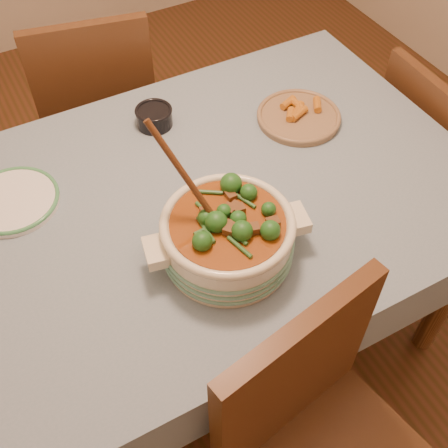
{
  "coord_description": "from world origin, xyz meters",
  "views": [
    {
      "loc": [
        -0.42,
        -0.98,
        1.91
      ],
      "look_at": [
        0.0,
        -0.21,
        0.87
      ],
      "focal_mm": 45.0,
      "sensor_mm": 36.0,
      "label": 1
    }
  ],
  "objects_px": {
    "chair_right": "(427,152)",
    "fried_plate": "(299,116)",
    "white_plate": "(13,200)",
    "chair_far": "(97,103)",
    "dining_table": "(190,221)",
    "stew_casserole": "(227,234)",
    "condiment_bowl": "(154,116)",
    "chair_near": "(319,444)"
  },
  "relations": [
    {
      "from": "condiment_bowl",
      "to": "fried_plate",
      "type": "distance_m",
      "value": 0.45
    },
    {
      "from": "condiment_bowl",
      "to": "fried_plate",
      "type": "height_order",
      "value": "condiment_bowl"
    },
    {
      "from": "white_plate",
      "to": "chair_near",
      "type": "xyz_separation_m",
      "value": [
        0.44,
        -0.9,
        -0.22
      ]
    },
    {
      "from": "chair_near",
      "to": "chair_right",
      "type": "relative_size",
      "value": 1.15
    },
    {
      "from": "stew_casserole",
      "to": "chair_near",
      "type": "height_order",
      "value": "stew_casserole"
    },
    {
      "from": "chair_near",
      "to": "chair_far",
      "type": "bearing_deg",
      "value": 79.79
    },
    {
      "from": "white_plate",
      "to": "fried_plate",
      "type": "xyz_separation_m",
      "value": [
        0.89,
        -0.07,
        0.01
      ]
    },
    {
      "from": "stew_casserole",
      "to": "fried_plate",
      "type": "height_order",
      "value": "stew_casserole"
    },
    {
      "from": "dining_table",
      "to": "chair_near",
      "type": "height_order",
      "value": "chair_near"
    },
    {
      "from": "dining_table",
      "to": "white_plate",
      "type": "xyz_separation_m",
      "value": [
        -0.43,
        0.22,
        0.1
      ]
    },
    {
      "from": "white_plate",
      "to": "chair_near",
      "type": "relative_size",
      "value": 0.27
    },
    {
      "from": "stew_casserole",
      "to": "condiment_bowl",
      "type": "relative_size",
      "value": 2.87
    },
    {
      "from": "stew_casserole",
      "to": "chair_far",
      "type": "distance_m",
      "value": 1.1
    },
    {
      "from": "condiment_bowl",
      "to": "chair_near",
      "type": "relative_size",
      "value": 0.15
    },
    {
      "from": "dining_table",
      "to": "chair_far",
      "type": "distance_m",
      "value": 0.84
    },
    {
      "from": "fried_plate",
      "to": "chair_right",
      "type": "height_order",
      "value": "chair_right"
    },
    {
      "from": "chair_near",
      "to": "chair_right",
      "type": "xyz_separation_m",
      "value": [
        0.99,
        0.71,
        -0.07
      ]
    },
    {
      "from": "dining_table",
      "to": "stew_casserole",
      "type": "height_order",
      "value": "stew_casserole"
    },
    {
      "from": "fried_plate",
      "to": "chair_far",
      "type": "relative_size",
      "value": 0.36
    },
    {
      "from": "chair_far",
      "to": "chair_right",
      "type": "distance_m",
      "value": 1.28
    },
    {
      "from": "dining_table",
      "to": "condiment_bowl",
      "type": "bearing_deg",
      "value": 81.77
    },
    {
      "from": "condiment_bowl",
      "to": "chair_right",
      "type": "bearing_deg",
      "value": -18.0
    },
    {
      "from": "stew_casserole",
      "to": "fried_plate",
      "type": "distance_m",
      "value": 0.59
    },
    {
      "from": "fried_plate",
      "to": "chair_far",
      "type": "distance_m",
      "value": 0.87
    },
    {
      "from": "chair_far",
      "to": "chair_right",
      "type": "xyz_separation_m",
      "value": [
        1.0,
        -0.8,
        -0.05
      ]
    },
    {
      "from": "white_plate",
      "to": "chair_right",
      "type": "height_order",
      "value": "chair_right"
    },
    {
      "from": "chair_near",
      "to": "dining_table",
      "type": "bearing_deg",
      "value": 79.83
    },
    {
      "from": "condiment_bowl",
      "to": "dining_table",
      "type": "bearing_deg",
      "value": -98.23
    },
    {
      "from": "chair_right",
      "to": "fried_plate",
      "type": "bearing_deg",
      "value": 80.78
    },
    {
      "from": "stew_casserole",
      "to": "dining_table",
      "type": "bearing_deg",
      "value": 90.88
    },
    {
      "from": "condiment_bowl",
      "to": "chair_right",
      "type": "xyz_separation_m",
      "value": [
        0.95,
        -0.31,
        -0.32
      ]
    },
    {
      "from": "dining_table",
      "to": "condiment_bowl",
      "type": "height_order",
      "value": "condiment_bowl"
    },
    {
      "from": "fried_plate",
      "to": "chair_far",
      "type": "bearing_deg",
      "value": 123.95
    },
    {
      "from": "dining_table",
      "to": "stew_casserole",
      "type": "bearing_deg",
      "value": -89.12
    },
    {
      "from": "fried_plate",
      "to": "chair_near",
      "type": "xyz_separation_m",
      "value": [
        -0.45,
        -0.82,
        -0.23
      ]
    },
    {
      "from": "stew_casserole",
      "to": "chair_right",
      "type": "xyz_separation_m",
      "value": [
        0.99,
        0.25,
        -0.37
      ]
    },
    {
      "from": "white_plate",
      "to": "chair_far",
      "type": "xyz_separation_m",
      "value": [
        0.43,
        0.61,
        -0.24
      ]
    },
    {
      "from": "chair_right",
      "to": "stew_casserole",
      "type": "bearing_deg",
      "value": 106.7
    },
    {
      "from": "white_plate",
      "to": "condiment_bowl",
      "type": "bearing_deg",
      "value": 14.2
    },
    {
      "from": "chair_right",
      "to": "dining_table",
      "type": "bearing_deg",
      "value": 94.34
    },
    {
      "from": "fried_plate",
      "to": "chair_near",
      "type": "distance_m",
      "value": 0.97
    },
    {
      "from": "stew_casserole",
      "to": "chair_far",
      "type": "relative_size",
      "value": 0.46
    }
  ]
}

